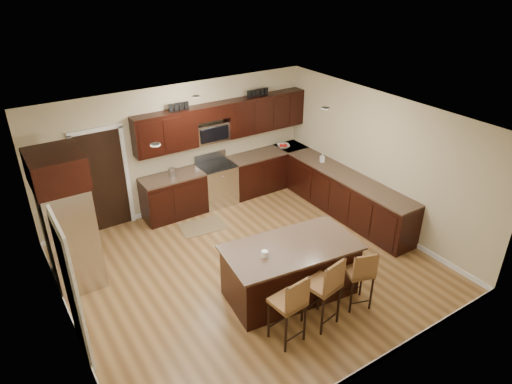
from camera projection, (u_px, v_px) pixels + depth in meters
floor at (250, 268)px, 8.11m from camera, size 6.00×6.00×0.00m
ceiling at (249, 123)px, 6.85m from camera, size 6.00×6.00×0.00m
wall_back at (180, 148)px, 9.52m from camera, size 6.00×0.00×6.00m
wall_left at (59, 261)px, 6.03m from camera, size 0.00×5.50×5.50m
wall_right at (379, 161)px, 8.93m from camera, size 0.00×5.50×5.50m
base_cabinets at (289, 187)px, 9.89m from camera, size 4.02×3.96×0.92m
upper_cabinets at (226, 119)px, 9.68m from camera, size 4.00×0.33×0.80m
range at (217, 183)px, 10.04m from camera, size 0.76×0.64×1.11m
microwave at (211, 132)px, 9.62m from camera, size 0.76×0.31×0.40m
doorway at (103, 181)px, 8.87m from camera, size 0.85×0.03×2.06m
pantry_door at (71, 293)px, 5.97m from camera, size 0.03×0.80×2.04m
letter_decor at (220, 99)px, 9.40m from camera, size 2.20×0.03×0.15m
island at (290, 272)px, 7.32m from camera, size 2.23×1.35×0.92m
stool_left at (291, 303)px, 6.26m from camera, size 0.46×0.46×1.13m
stool_mid at (326, 285)px, 6.55m from camera, size 0.51×0.51×1.18m
stool_right at (361, 273)px, 6.93m from camera, size 0.49×0.49×1.05m
refrigerator at (67, 219)px, 7.27m from camera, size 0.79×0.97×2.35m
floor_mat at (203, 226)px, 9.33m from camera, size 0.95×0.69×0.01m
fruit_bowl at (283, 146)px, 10.68m from camera, size 0.39×0.39×0.07m
soap_bottle at (322, 158)px, 9.92m from camera, size 0.12×0.12×0.20m
canister_tall at (171, 172)px, 9.29m from camera, size 0.12×0.12×0.18m
canister_short at (173, 172)px, 9.31m from camera, size 0.11×0.11×0.18m
island_jar at (265, 254)px, 6.83m from camera, size 0.10×0.10×0.10m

